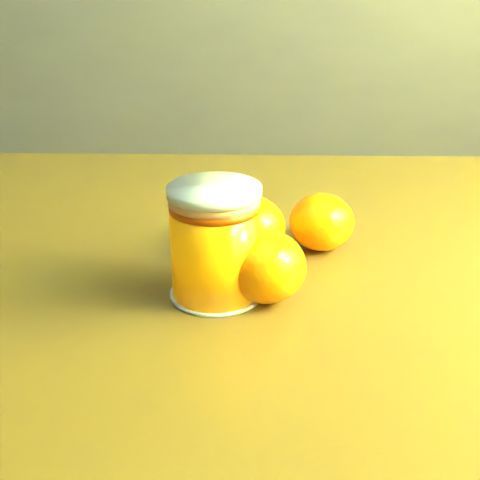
# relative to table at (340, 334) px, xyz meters

# --- Properties ---
(kitchen_counter) EXTENTS (3.15, 0.60, 0.90)m
(kitchen_counter) POSITION_rel_table_xyz_m (-0.87, 1.29, -0.14)
(kitchen_counter) COLOR #55555A
(kitchen_counter) RESTS_ON ground
(table) EXTENTS (0.98, 0.74, 0.68)m
(table) POSITION_rel_table_xyz_m (0.00, 0.00, 0.00)
(table) COLOR brown
(table) RESTS_ON ground
(juice_glass) EXTENTS (0.07, 0.07, 0.09)m
(juice_glass) POSITION_rel_table_xyz_m (-0.11, -0.09, 0.13)
(juice_glass) COLOR orange
(juice_glass) RESTS_ON table
(orange_front) EXTENTS (0.08, 0.08, 0.06)m
(orange_front) POSITION_rel_table_xyz_m (-0.09, -0.01, 0.12)
(orange_front) COLOR orange
(orange_front) RESTS_ON table
(orange_back) EXTENTS (0.08, 0.08, 0.05)m
(orange_back) POSITION_rel_table_xyz_m (-0.02, 0.01, 0.11)
(orange_back) COLOR orange
(orange_back) RESTS_ON table
(orange_extra) EXTENTS (0.08, 0.08, 0.06)m
(orange_extra) POSITION_rel_table_xyz_m (-0.07, -0.09, 0.12)
(orange_extra) COLOR orange
(orange_extra) RESTS_ON table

